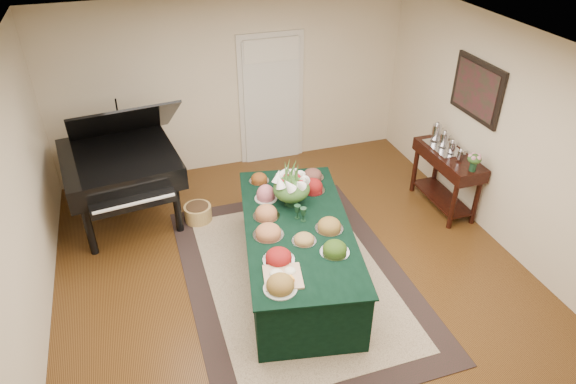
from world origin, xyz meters
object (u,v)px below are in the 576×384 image
object	(u,v)px
floral_centerpiece	(291,185)
grand_piano	(120,163)
mahogany_sideboard	(448,166)
buffet_table	(297,252)

from	to	relation	value
floral_centerpiece	grand_piano	bearing A→B (deg)	142.42
mahogany_sideboard	grand_piano	bearing A→B (deg)	165.64
buffet_table	grand_piano	distance (m)	2.66
buffet_table	mahogany_sideboard	xyz separation A→B (m)	(2.47, 0.79, 0.28)
floral_centerpiece	mahogany_sideboard	bearing A→B (deg)	8.37
floral_centerpiece	mahogany_sideboard	size ratio (longest dim) A/B	0.39
mahogany_sideboard	buffet_table	bearing A→B (deg)	-162.31
grand_piano	floral_centerpiece	bearing A→B (deg)	-37.58
floral_centerpiece	mahogany_sideboard	xyz separation A→B (m)	(2.40, 0.35, -0.37)
buffet_table	mahogany_sideboard	world-z (taller)	mahogany_sideboard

